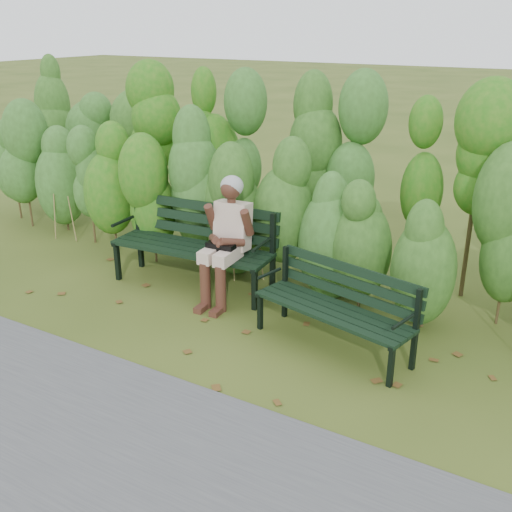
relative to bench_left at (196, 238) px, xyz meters
The scene contains 7 objects.
ground 1.53m from the bench_left, 37.87° to the right, with size 80.00×80.00×0.00m, color #384A17.
footpath 3.32m from the bench_left, 70.00° to the right, with size 60.00×2.50×0.01m, color #474749.
hedge_band 1.64m from the bench_left, 41.63° to the left, with size 11.04×1.67×2.42m.
leaf_litter 1.75m from the bench_left, 29.63° to the right, with size 5.40×2.24×0.01m.
bench_left is the anchor object (origin of this frame).
bench_right 2.11m from the bench_left, 14.55° to the right, with size 1.68×0.87×0.80m.
seated_woman 0.60m from the bench_left, 16.91° to the right, with size 0.56×0.82×1.40m.
Camera 1 is at (2.84, -4.52, 2.96)m, focal length 42.00 mm.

